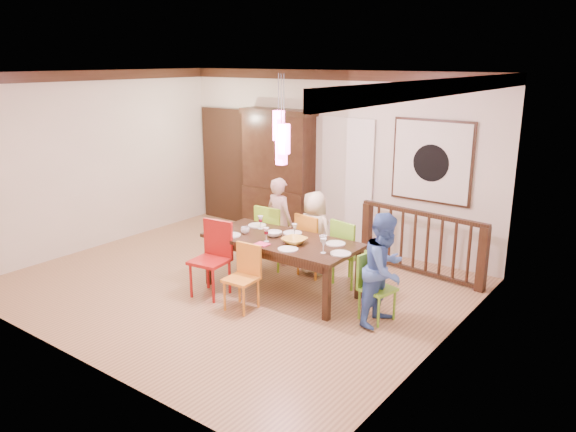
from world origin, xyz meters
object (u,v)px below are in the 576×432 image
Objects in this scene: china_hutch at (278,173)px; balustrade at (421,242)px; person_far_mid at (314,233)px; person_far_left at (280,221)px; chair_far_left at (275,232)px; chair_end_right at (378,284)px; dining_table at (282,245)px; person_end_right at (385,269)px.

china_hutch is 2.98m from balustrade.
person_far_left is at bearing 1.06° from person_far_mid.
person_far_left is at bearing -151.14° from balustrade.
person_far_left is at bearing -77.95° from chair_far_left.
china_hutch is 1.81× the size of person_far_mid.
china_hutch is (-3.09, 2.06, 0.66)m from chair_end_right.
chair_end_right is at bearing -77.73° from balustrade.
balustrade is at bearing 53.02° from dining_table.
person_far_left is at bearing -51.78° from china_hutch.
chair_end_right is at bearing 158.41° from chair_far_left.
chair_far_left is at bearing -54.26° from china_hutch.
dining_table is 0.83m from person_far_mid.
chair_far_left reaches higher than chair_end_right.
person_far_mid is at bearing -140.17° from balustrade.
person_end_right is at bearing -33.24° from china_hutch.
person_end_right reaches higher than person_far_mid.
chair_far_left is at bearing 83.46° from chair_end_right.
chair_end_right is 1.73m from balustrade.
dining_table is 1.10m from person_far_left.
person_end_right reaches higher than dining_table.
person_far_left is 1.09× the size of person_far_mid.
chair_far_left is 2.16m from balustrade.
person_far_mid reaches higher than chair_end_right.
balustrade is 1.78m from person_end_right.
chair_end_right is (1.46, -0.01, -0.20)m from dining_table.
china_hutch is at bearing 67.83° from chair_end_right.
china_hutch is at bearing 178.57° from balustrade.
chair_far_left reaches higher than balustrade.
person_far_mid reaches higher than dining_table.
person_far_mid is (0.67, -0.03, -0.06)m from person_far_left.
chair_end_right is 0.60× the size of person_end_right.
dining_table is 1.71× the size of person_far_mid.
person_far_mid is at bearing 72.22° from chair_end_right.
person_far_left reaches higher than person_far_mid.
balustrade is (1.26, 1.70, -0.17)m from dining_table.
chair_far_left is 0.22m from person_far_left.
dining_table is 2.58× the size of chair_end_right.
chair_far_left is 0.73× the size of person_far_left.
person_far_left is (0.94, -1.19, -0.45)m from china_hutch.
chair_far_left is (-0.64, 0.67, -0.10)m from dining_table.
dining_table is 1.56× the size of person_far_left.
china_hutch is 3.84m from person_end_right.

